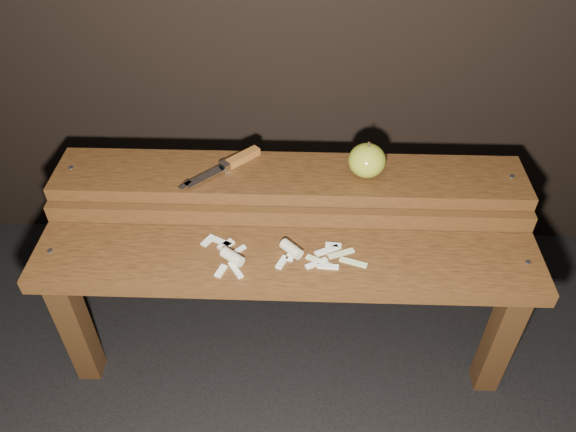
{
  "coord_description": "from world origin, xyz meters",
  "views": [
    {
      "loc": [
        0.03,
        -0.96,
        1.37
      ],
      "look_at": [
        0.0,
        0.06,
        0.45
      ],
      "focal_mm": 35.0,
      "sensor_mm": 36.0,
      "label": 1
    }
  ],
  "objects_px": {
    "bench_front_tier": "(286,279)",
    "bench_rear_tier": "(289,199)",
    "knife": "(233,162)",
    "apple": "(367,160)"
  },
  "relations": [
    {
      "from": "knife",
      "to": "bench_rear_tier",
      "type": "bearing_deg",
      "value": -11.62
    },
    {
      "from": "bench_rear_tier",
      "to": "apple",
      "type": "relative_size",
      "value": 12.46
    },
    {
      "from": "bench_front_tier",
      "to": "bench_rear_tier",
      "type": "relative_size",
      "value": 1.0
    },
    {
      "from": "bench_rear_tier",
      "to": "apple",
      "type": "bearing_deg",
      "value": 1.29
    },
    {
      "from": "bench_front_tier",
      "to": "bench_rear_tier",
      "type": "height_order",
      "value": "bench_rear_tier"
    },
    {
      "from": "knife",
      "to": "bench_front_tier",
      "type": "bearing_deg",
      "value": -60.47
    },
    {
      "from": "bench_rear_tier",
      "to": "knife",
      "type": "bearing_deg",
      "value": 168.38
    },
    {
      "from": "knife",
      "to": "apple",
      "type": "bearing_deg",
      "value": -4.33
    },
    {
      "from": "bench_front_tier",
      "to": "knife",
      "type": "distance_m",
      "value": 0.33
    },
    {
      "from": "bench_front_tier",
      "to": "apple",
      "type": "relative_size",
      "value": 12.46
    }
  ]
}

